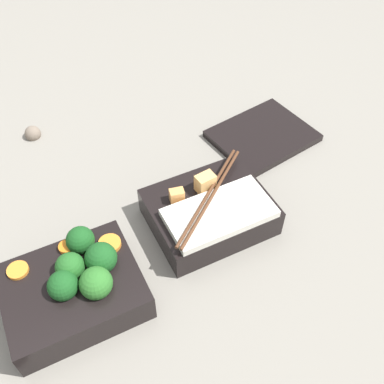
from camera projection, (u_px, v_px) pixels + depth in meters
The scene contains 5 objects.
ground_plane at pixel (154, 252), 0.68m from camera, with size 3.00×3.00×0.00m, color gray.
bento_tray_vegetable at pixel (76, 286), 0.60m from camera, with size 0.18×0.14×0.08m.
bento_tray_rice at pixel (210, 211), 0.69m from camera, with size 0.18×0.14×0.08m.
bento_lid at pixel (263, 136), 0.84m from camera, with size 0.18×0.14×0.01m, color black.
pebble_1 at pixel (33, 134), 0.85m from camera, with size 0.03×0.03×0.03m, color #7A6B5B.
Camera 1 is at (-0.12, -0.37, 0.56)m, focal length 42.00 mm.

